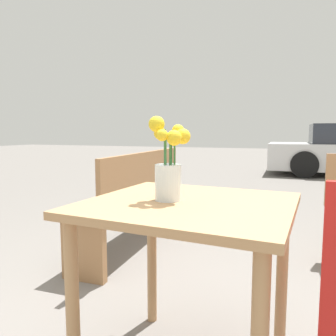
{
  "coord_description": "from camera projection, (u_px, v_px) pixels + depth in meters",
  "views": [
    {
      "loc": [
        0.38,
        -1.21,
        1.02
      ],
      "look_at": [
        -0.08,
        -0.01,
        0.88
      ],
      "focal_mm": 35.0,
      "sensor_mm": 36.0,
      "label": 1
    }
  ],
  "objects": [
    {
      "name": "bench_near",
      "position": [
        137.0,
        196.0,
        2.87
      ],
      "size": [
        0.42,
        1.59,
        0.85
      ],
      "color": "#9E7047",
      "rests_on": "ground_plane"
    },
    {
      "name": "table_front",
      "position": [
        189.0,
        232.0,
        1.3
      ],
      "size": [
        0.82,
        0.79,
        0.75
      ],
      "color": "tan",
      "rests_on": "ground_plane"
    },
    {
      "name": "flower_vase",
      "position": [
        169.0,
        168.0,
        1.29
      ],
      "size": [
        0.16,
        0.15,
        0.33
      ],
      "color": "silver",
      "rests_on": "table_front"
    }
  ]
}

